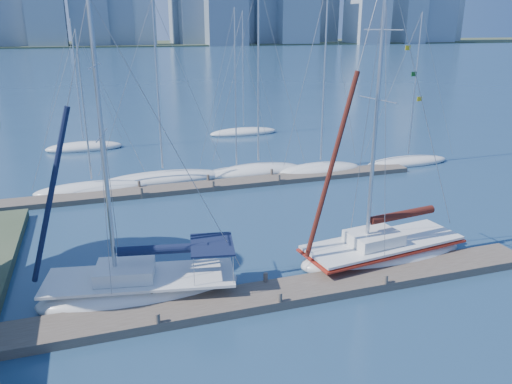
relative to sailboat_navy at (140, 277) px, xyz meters
name	(u,v)px	position (x,y,z in m)	size (l,w,h in m)	color
ground	(272,299)	(5.35, -1.91, -0.97)	(700.00, 700.00, 0.00)	navy
near_dock	(272,295)	(5.35, -1.91, -0.77)	(26.00, 2.00, 0.40)	#4C4238
far_dock	(224,184)	(7.35, 14.09, -0.79)	(30.00, 1.80, 0.36)	#4C4238
far_shore	(98,45)	(5.35, 318.09, -0.97)	(800.00, 100.00, 1.50)	#38472D
sailboat_navy	(140,277)	(0.00, 0.00, 0.00)	(9.01, 4.35, 12.89)	silver
sailboat_maroon	(383,240)	(11.87, -0.04, 0.13)	(9.12, 3.97, 14.51)	silver
bg_boat_0	(93,189)	(-1.82, 15.80, -0.73)	(8.22, 4.39, 11.38)	silver
bg_boat_1	(163,178)	(3.29, 16.68, -0.70)	(9.47, 3.09, 13.42)	silver
bg_boat_2	(237,172)	(9.05, 16.71, -0.73)	(6.06, 3.23, 12.78)	silver
bg_boat_3	(258,170)	(10.78, 16.47, -0.67)	(7.69, 4.70, 14.79)	silver
bg_boat_4	(320,169)	(15.61, 15.23, -0.67)	(7.29, 3.69, 14.85)	silver
bg_boat_5	(408,161)	(23.80, 15.33, -0.73)	(7.88, 4.04, 12.57)	silver
bg_boat_6	(84,147)	(-2.41, 29.38, -0.71)	(7.27, 3.27, 12.20)	silver
bg_boat_7	(244,132)	(14.05, 31.47, -0.72)	(7.72, 3.50, 13.01)	silver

